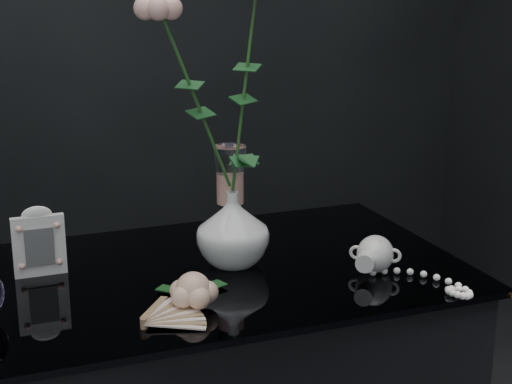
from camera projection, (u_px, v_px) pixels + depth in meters
name	position (u px, v px, depth m)	size (l,w,h in m)	color
vase	(233.00, 229.00, 1.47)	(0.14, 0.14, 0.14)	white
wine_glass	(230.00, 200.00, 1.53)	(0.07, 0.07, 0.22)	white
picture_frame	(39.00, 241.00, 1.42)	(0.10, 0.08, 0.13)	white
paper_fan	(144.00, 322.00, 1.22)	(0.20, 0.15, 0.02)	beige
loose_rose	(193.00, 290.00, 1.29)	(0.14, 0.18, 0.06)	beige
pearl_jar	(375.00, 252.00, 1.45)	(0.24, 0.25, 0.07)	white
roses	(219.00, 76.00, 1.38)	(0.26, 0.12, 0.46)	#F6AD9D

